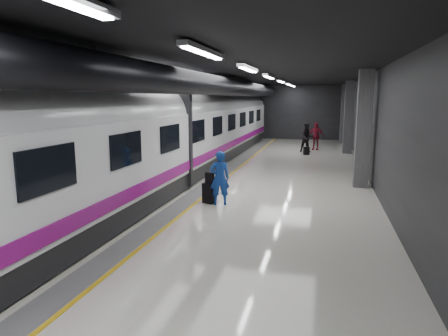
# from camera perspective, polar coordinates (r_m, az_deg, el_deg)

# --- Properties ---
(ground) EXTENTS (40.00, 40.00, 0.00)m
(ground) POSITION_cam_1_polar(r_m,az_deg,el_deg) (14.91, 1.76, -3.37)
(ground) COLOR silver
(ground) RESTS_ON ground
(platform_hall) EXTENTS (10.02, 40.02, 4.51)m
(platform_hall) POSITION_cam_1_polar(r_m,az_deg,el_deg) (15.50, 1.55, 10.33)
(platform_hall) COLOR black
(platform_hall) RESTS_ON ground
(train) EXTENTS (3.05, 38.00, 4.05)m
(train) POSITION_cam_1_polar(r_m,az_deg,el_deg) (15.58, -9.99, 4.78)
(train) COLOR black
(train) RESTS_ON ground
(traveler_main) EXTENTS (0.76, 0.64, 1.77)m
(traveler_main) POSITION_cam_1_polar(r_m,az_deg,el_deg) (12.91, -0.62, -1.44)
(traveler_main) COLOR #1654A9
(traveler_main) RESTS_ON ground
(suitcase_main) EXTENTS (0.47, 0.39, 0.67)m
(suitcase_main) POSITION_cam_1_polar(r_m,az_deg,el_deg) (13.22, -2.14, -3.63)
(suitcase_main) COLOR black
(suitcase_main) RESTS_ON ground
(shoulder_bag) EXTENTS (0.31, 0.24, 0.37)m
(shoulder_bag) POSITION_cam_1_polar(r_m,az_deg,el_deg) (13.09, -2.07, -1.44)
(shoulder_bag) COLOR black
(shoulder_bag) RESTS_ON suitcase_main
(traveler_far_a) EXTENTS (1.11, 0.99, 1.89)m
(traveler_far_a) POSITION_cam_1_polar(r_m,az_deg,el_deg) (26.12, 11.78, 4.28)
(traveler_far_a) COLOR black
(traveler_far_a) RESTS_ON ground
(traveler_far_b) EXTENTS (1.15, 0.68, 1.84)m
(traveler_far_b) POSITION_cam_1_polar(r_m,az_deg,el_deg) (27.52, 12.95, 4.47)
(traveler_far_b) COLOR maroon
(traveler_far_b) RESTS_ON ground
(suitcase_far) EXTENTS (0.39, 0.32, 0.50)m
(suitcase_far) POSITION_cam_1_polar(r_m,az_deg,el_deg) (24.95, 11.68, 2.42)
(suitcase_far) COLOR black
(suitcase_far) RESTS_ON ground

